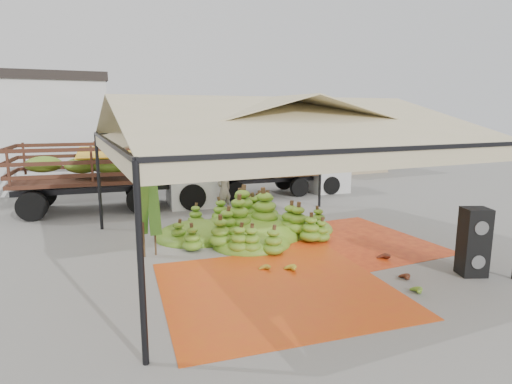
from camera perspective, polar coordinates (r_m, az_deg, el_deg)
name	(u,v)px	position (r m, az deg, el deg)	size (l,w,h in m)	color
ground	(272,250)	(11.56, 2.12, -7.68)	(90.00, 90.00, 0.00)	slate
canopy_tent	(273,125)	(10.98, 2.24, 8.89)	(8.10, 8.10, 4.00)	black
building_tan	(325,137)	(27.29, 9.15, 7.24)	(6.30, 5.30, 4.10)	tan
tarp_left	(276,288)	(9.17, 2.72, -12.68)	(4.69, 4.46, 0.01)	#C63B12
tarp_right	(348,241)	(12.53, 12.11, -6.44)	(4.11, 4.32, 0.01)	#E75115
banana_heap	(251,214)	(12.85, -0.69, -3.00)	(5.64, 4.63, 1.21)	#4E7017
hand_yellow_a	(288,267)	(10.01, 4.29, -10.00)	(0.50, 0.41, 0.23)	gold
hand_yellow_b	(264,268)	(10.03, 1.06, -10.04)	(0.41, 0.34, 0.19)	#B58C24
hand_red_a	(402,276)	(10.06, 18.86, -10.52)	(0.45, 0.37, 0.20)	#5A2B14
hand_red_b	(383,256)	(11.19, 16.60, -8.22)	(0.45, 0.37, 0.20)	#511D12
hand_green	(413,289)	(9.43, 20.20, -12.04)	(0.46, 0.37, 0.21)	#367518
hanging_bunches	(318,147)	(12.79, 8.21, 5.99)	(4.74, 0.24, 0.20)	#48821B
speaker_stack	(474,242)	(10.79, 27.03, -5.94)	(0.70, 0.66, 1.55)	black
banana_leaves	(153,256)	(11.36, -13.51, -8.33)	(0.96, 1.36, 3.70)	#3C711E
vendor	(224,189)	(15.90, -4.26, 0.36)	(0.59, 0.38, 1.61)	gray
truck_left	(129,167)	(16.94, -16.54, 3.20)	(7.65, 3.32, 2.55)	#482518
truck_right	(286,165)	(19.28, 4.06, 3.59)	(6.18, 2.59, 2.07)	#4B2F19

